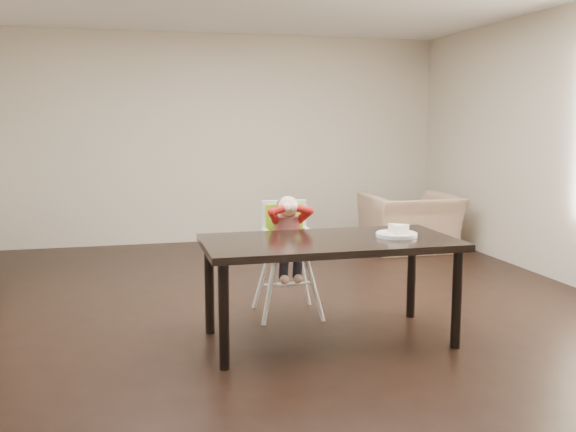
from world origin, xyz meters
The scene contains 6 objects.
ground centered at (0.00, 0.00, 0.00)m, with size 7.00×7.00×0.00m, color black.
room_walls centered at (0.00, 0.00, 1.86)m, with size 6.02×7.02×2.71m.
dining_table centered at (0.24, -0.61, 0.67)m, with size 1.80×0.90×0.75m.
high_chair centered at (0.10, 0.09, 0.70)m, with size 0.43×0.43×0.99m.
plate centered at (0.75, -0.63, 0.78)m, with size 0.33×0.33×0.09m.
armchair centered at (2.20, 2.26, 0.47)m, with size 1.07×0.69×0.93m, color tan.
Camera 1 is at (-1.14, -4.91, 1.59)m, focal length 40.00 mm.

